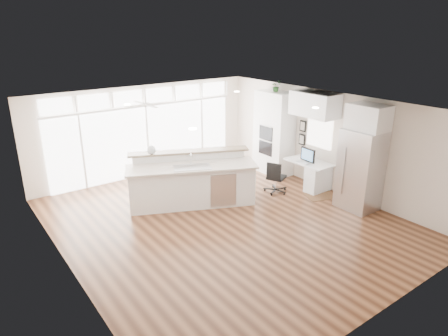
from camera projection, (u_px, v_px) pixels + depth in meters
floor at (225, 221)px, 9.34m from camera, size 7.00×8.00×0.02m
ceiling at (225, 107)px, 8.43m from camera, size 7.00×8.00×0.02m
wall_back at (146, 131)px, 11.92m from camera, size 7.00×0.04×2.70m
wall_front at (387, 240)px, 5.85m from camera, size 7.00×0.04×2.70m
wall_left at (63, 207)px, 6.93m from camera, size 0.04×8.00×2.70m
wall_right at (328, 141)px, 10.83m from camera, size 0.04×8.00×2.70m
glass_wall at (147, 141)px, 11.97m from camera, size 5.80×0.06×2.08m
transom_row at (144, 97)px, 11.52m from camera, size 5.90×0.06×0.40m
desk_window at (320, 132)px, 10.97m from camera, size 0.04×0.85×0.85m
ceiling_fan at (146, 101)px, 10.35m from camera, size 1.16×1.16×0.32m
recessed_lights at (220, 106)px, 8.59m from camera, size 3.40×3.00×0.02m
oven_cabinet at (274, 133)px, 12.05m from camera, size 0.64×1.20×2.50m
desk_nook at (308, 174)px, 11.18m from camera, size 0.72×1.30×0.76m
upper_cabinets at (315, 104)px, 10.54m from camera, size 0.64×1.30×0.64m
refrigerator at (360, 170)px, 9.71m from camera, size 0.76×0.90×2.00m
fridge_cabinet at (368, 117)px, 9.31m from camera, size 0.64×0.90×0.60m
framed_photos at (302, 133)px, 11.49m from camera, size 0.06×0.22×0.80m
kitchen_island at (192, 181)px, 10.01m from camera, size 3.44×2.46×1.28m
rug at (321, 196)px, 10.72m from camera, size 0.95×0.80×0.01m
office_chair at (276, 177)px, 10.82m from camera, size 0.59×0.58×0.88m
fishbowl at (151, 150)px, 9.95m from camera, size 0.31×0.31×0.23m
monitor at (308, 155)px, 10.94m from camera, size 0.12×0.51×0.42m
keyboard at (303, 163)px, 10.91m from camera, size 0.14×0.34×0.02m
potted_plant at (276, 87)px, 11.59m from camera, size 0.34×0.36×0.25m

